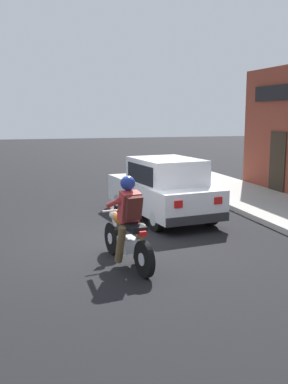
# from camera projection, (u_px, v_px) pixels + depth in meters

# --- Properties ---
(ground_plane) EXTENTS (80.00, 80.00, 0.00)m
(ground_plane) POSITION_uv_depth(u_px,v_px,m) (122.00, 241.00, 9.54)
(ground_plane) COLOR black
(sidewalk_curb) EXTENTS (2.60, 22.00, 0.14)m
(sidewalk_curb) POSITION_uv_depth(u_px,v_px,m) (257.00, 200.00, 13.70)
(sidewalk_curb) COLOR #ADAAA3
(sidewalk_curb) RESTS_ON ground
(motorcycle_with_rider) EXTENTS (0.69, 2.01, 1.62)m
(motorcycle_with_rider) POSITION_uv_depth(u_px,v_px,m) (128.00, 228.00, 7.95)
(motorcycle_with_rider) COLOR black
(motorcycle_with_rider) RESTS_ON ground
(car_hatchback) EXTENTS (2.13, 3.96, 1.57)m
(car_hatchback) POSITION_uv_depth(u_px,v_px,m) (163.00, 189.00, 11.55)
(car_hatchback) COLOR black
(car_hatchback) RESTS_ON ground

